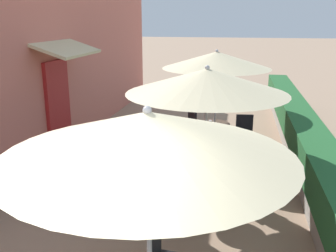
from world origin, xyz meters
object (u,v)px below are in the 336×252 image
(cafe_chair_mid_left, at_px, (236,173))
(coffee_cup_far, at_px, (210,122))
(patio_umbrella_far, at_px, (217,60))
(cafe_chair_far_left, at_px, (202,140))
(seated_patron_mid_left, at_px, (241,166))
(patio_umbrella_mid, at_px, (207,81))
(patio_umbrella_near, at_px, (148,134))
(cafe_chair_far_back, at_px, (196,124))
(cafe_chair_far_right, at_px, (245,131))
(cafe_chair_mid_right, at_px, (167,196))
(patio_table_mid, at_px, (204,186))
(coffee_cup_mid, at_px, (200,170))
(patio_table_far, at_px, (214,133))

(cafe_chair_mid_left, bearing_deg, coffee_cup_far, -114.65)
(patio_umbrella_far, bearing_deg, cafe_chair_far_left, -107.75)
(seated_patron_mid_left, bearing_deg, coffee_cup_far, -113.52)
(patio_umbrella_mid, height_order, cafe_chair_mid_left, patio_umbrella_mid)
(seated_patron_mid_left, relative_size, coffee_cup_far, 13.89)
(patio_umbrella_near, bearing_deg, cafe_chair_far_back, 92.76)
(seated_patron_mid_left, relative_size, cafe_chair_far_right, 1.44)
(seated_patron_mid_left, relative_size, cafe_chair_far_back, 1.44)
(cafe_chair_mid_left, distance_m, patio_umbrella_far, 2.83)
(seated_patron_mid_left, relative_size, cafe_chair_far_left, 1.44)
(cafe_chair_mid_left, bearing_deg, seated_patron_mid_left, 90.00)
(cafe_chair_mid_left, bearing_deg, cafe_chair_far_back, -110.74)
(patio_umbrella_mid, xyz_separation_m, cafe_chair_far_back, (-0.51, 3.30, -1.58))
(cafe_chair_mid_left, bearing_deg, patio_umbrella_near, 37.28)
(cafe_chair_mid_left, relative_size, coffee_cup_far, 9.67)
(patio_umbrella_far, bearing_deg, patio_umbrella_near, -91.89)
(seated_patron_mid_left, relative_size, cafe_chair_mid_right, 1.44)
(patio_umbrella_far, bearing_deg, cafe_chair_far_right, 12.25)
(cafe_chair_mid_left, xyz_separation_m, coffee_cup_far, (-0.60, 2.18, 0.23))
(patio_umbrella_near, distance_m, cafe_chair_far_back, 6.10)
(patio_umbrella_far, distance_m, cafe_chair_far_back, 1.72)
(patio_umbrella_mid, xyz_separation_m, cafe_chair_mid_left, (0.47, 0.50, -1.58))
(patio_umbrella_mid, height_order, cafe_chair_far_left, patio_umbrella_mid)
(patio_umbrella_near, bearing_deg, patio_table_mid, 85.09)
(patio_umbrella_far, bearing_deg, coffee_cup_mid, -90.25)
(coffee_cup_mid, height_order, cafe_chair_far_left, cafe_chair_far_left)
(coffee_cup_mid, distance_m, patio_table_far, 2.83)
(patio_umbrella_mid, relative_size, patio_umbrella_far, 1.00)
(seated_patron_mid_left, distance_m, coffee_cup_mid, 0.75)
(patio_umbrella_mid, height_order, cafe_chair_far_right, patio_umbrella_mid)
(patio_umbrella_near, height_order, patio_umbrella_far, same)
(cafe_chair_mid_left, distance_m, seated_patron_mid_left, 0.20)
(patio_umbrella_mid, height_order, coffee_cup_far, patio_umbrella_mid)
(patio_table_far, height_order, patio_umbrella_far, patio_umbrella_far)
(cafe_chair_mid_right, bearing_deg, cafe_chair_far_back, 50.48)
(cafe_chair_far_left, height_order, coffee_cup_far, cafe_chair_far_left)
(patio_table_mid, relative_size, patio_umbrella_far, 0.30)
(cafe_chair_mid_right, relative_size, coffee_cup_mid, 9.67)
(cafe_chair_far_left, bearing_deg, patio_umbrella_mid, -149.06)
(patio_table_mid, relative_size, cafe_chair_far_left, 0.81)
(seated_patron_mid_left, height_order, cafe_chair_far_right, seated_patron_mid_left)
(cafe_chair_far_back, bearing_deg, cafe_chair_mid_right, -35.35)
(patio_umbrella_mid, bearing_deg, cafe_chair_mid_right, -133.58)
(seated_patron_mid_left, bearing_deg, patio_table_mid, -2.97)
(patio_umbrella_far, bearing_deg, cafe_chair_mid_right, -97.42)
(coffee_cup_mid, xyz_separation_m, cafe_chair_far_back, (-0.45, 3.33, -0.23))
(patio_umbrella_near, xyz_separation_m, patio_table_far, (0.18, 5.38, -1.61))
(cafe_chair_far_left, bearing_deg, patio_umbrella_near, -155.47)
(patio_table_mid, xyz_separation_m, patio_table_far, (-0.05, 2.79, 0.00))
(patio_umbrella_far, xyz_separation_m, coffee_cup_far, (-0.08, -0.11, -1.34))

